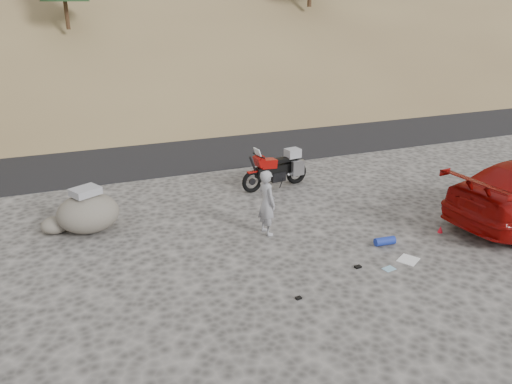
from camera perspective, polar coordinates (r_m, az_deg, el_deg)
ground at (r=12.13m, az=3.86°, el=-5.30°), size 140.00×140.00×0.00m
road at (r=20.11m, az=-7.11°, el=5.43°), size 120.00×7.00×0.05m
motorcycle at (r=15.18m, az=2.54°, el=2.65°), size 2.28×0.87×1.36m
man at (r=12.37m, az=1.21°, el=-4.71°), size 0.48×0.65×1.63m
boulder at (r=12.94m, az=-18.64°, el=-2.23°), size 1.78×1.62×1.15m
small_rock at (r=13.26m, az=-21.96°, el=-3.52°), size 0.87×0.83×0.41m
gear_white_cloth at (r=11.65m, az=17.01°, el=-7.42°), size 0.58×0.56×0.01m
gear_blue_mat at (r=12.14m, az=14.51°, el=-5.45°), size 0.51×0.24×0.20m
gear_funnel at (r=13.18m, az=20.32°, el=-4.02°), size 0.14×0.14×0.17m
gear_glove_a at (r=11.07m, az=11.57°, el=-8.37°), size 0.15×0.11×0.04m
gear_glove_b at (r=9.86m, az=4.89°, el=-11.97°), size 0.12×0.10×0.04m
gear_blue_cloth at (r=11.18m, az=14.95°, el=-8.47°), size 0.29×0.24×0.01m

